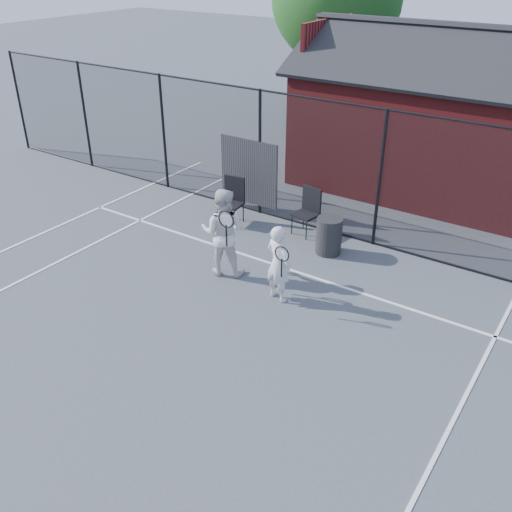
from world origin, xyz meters
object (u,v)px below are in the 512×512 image
Objects in this scene: player_back at (223,232)px; waste_bin at (329,236)px; chair_left at (230,202)px; clubhouse at (423,126)px; chair_right at (305,213)px; player_front at (278,263)px.

player_back reaches higher than waste_bin.
chair_left is at bearing 180.00° from waste_bin.
player_back is 2.30m from chair_left.
player_back is 2.24× the size of waste_bin.
waste_bin is (2.58, 0.00, -0.14)m from chair_left.
clubhouse is 3.63× the size of player_back.
chair_right is at bearing 78.49° from player_back.
chair_left is 1.03× the size of chair_right.
chair_left is 1.35× the size of waste_bin.
waste_bin is at bearing -20.89° from chair_right.
player_front is at bearing -88.35° from waste_bin.
clubhouse is 7.01m from player_back.
clubhouse reaches higher than chair_left.
chair_right is (1.72, 0.50, -0.02)m from chair_left.
chair_right is at bearing 149.83° from waste_bin.
player_back is (-1.41, 0.22, 0.15)m from player_front.
clubhouse is 4.64m from chair_right.
clubhouse is 8.12× the size of waste_bin.
player_back is at bearing -125.23° from waste_bin.
player_front is 0.84× the size of player_back.
player_back is 1.65× the size of chair_left.
player_back is 2.49m from chair_right.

